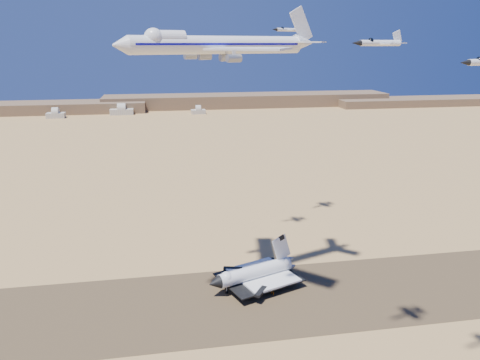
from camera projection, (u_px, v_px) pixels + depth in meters
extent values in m
plane|color=tan|center=(201.00, 305.00, 168.11)|extent=(1200.00, 1200.00, 0.00)
cube|color=brown|center=(201.00, 305.00, 168.10)|extent=(600.00, 50.00, 0.06)
cube|color=brown|center=(0.00, 109.00, 621.75)|extent=(380.00, 60.00, 14.00)
cube|color=brown|center=(248.00, 100.00, 695.82)|extent=(420.00, 60.00, 18.00)
cube|color=brown|center=(431.00, 101.00, 714.33)|extent=(300.00, 60.00, 11.00)
cube|color=beige|center=(56.00, 115.00, 588.64)|extent=(22.00, 14.00, 6.50)
cube|color=beige|center=(122.00, 112.00, 615.80)|extent=(30.00, 15.00, 7.50)
cube|color=beige|center=(198.00, 112.00, 623.01)|extent=(19.00, 12.50, 5.50)
cylinder|color=white|center=(255.00, 272.00, 180.37)|extent=(30.34, 15.53, 5.32)
cone|color=black|center=(215.00, 283.00, 172.05)|extent=(5.76, 6.22, 5.05)
sphere|color=white|center=(227.00, 278.00, 174.21)|extent=(4.94, 4.94, 4.94)
cube|color=white|center=(263.00, 275.00, 182.82)|extent=(27.50, 28.62, 0.85)
cube|color=black|center=(259.00, 277.00, 182.02)|extent=(34.62, 31.25, 0.47)
cube|color=white|center=(281.00, 248.00, 184.24)|extent=(8.49, 3.68, 10.94)
cylinder|color=gray|center=(227.00, 290.00, 175.60)|extent=(0.34, 0.34, 3.04)
cylinder|color=black|center=(227.00, 292.00, 175.88)|extent=(1.13, 0.76, 1.04)
cylinder|color=gray|center=(274.00, 283.00, 180.35)|extent=(0.34, 0.34, 3.04)
cylinder|color=black|center=(273.00, 286.00, 180.63)|extent=(1.13, 0.76, 1.04)
cylinder|color=gray|center=(260.00, 273.00, 188.23)|extent=(0.34, 0.34, 3.04)
cylinder|color=black|center=(260.00, 276.00, 188.51)|extent=(1.13, 0.76, 1.04)
cylinder|color=white|center=(220.00, 45.00, 151.86)|extent=(59.39, 25.59, 5.73)
cone|color=white|center=(120.00, 45.00, 136.56)|extent=(6.13, 6.89, 5.73)
sphere|color=white|center=(154.00, 38.00, 140.80)|extent=(5.91, 5.91, 5.91)
cube|color=white|center=(247.00, 49.00, 140.99)|extent=(25.23, 24.15, 0.63)
cube|color=white|center=(206.00, 48.00, 165.01)|extent=(12.02, 27.79, 0.63)
cube|color=white|center=(311.00, 42.00, 161.81)|extent=(10.69, 10.16, 0.45)
cube|color=white|center=(291.00, 42.00, 171.57)|extent=(6.67, 10.60, 0.45)
cube|color=white|center=(301.00, 25.00, 165.05)|extent=(9.85, 3.97, 12.81)
cylinder|color=gray|center=(227.00, 58.00, 145.32)|extent=(5.00, 3.68, 2.33)
cylinder|color=gray|center=(234.00, 58.00, 137.73)|extent=(5.00, 3.68, 2.33)
cylinder|color=gray|center=(205.00, 56.00, 158.83)|extent=(5.00, 3.68, 2.33)
cylinder|color=gray|center=(190.00, 56.00, 164.75)|extent=(5.00, 3.68, 2.33)
imported|color=#CF6D0C|center=(274.00, 294.00, 174.36)|extent=(0.49, 0.64, 1.59)
imported|color=#CF6D0C|center=(272.00, 291.00, 175.84)|extent=(0.66, 1.00, 1.92)
imported|color=#CF6D0C|center=(272.00, 291.00, 175.95)|extent=(1.18, 0.99, 1.80)
cylinder|color=white|center=(380.00, 43.00, 113.73)|extent=(12.17, 4.91, 1.43)
cone|color=black|center=(357.00, 43.00, 110.56)|extent=(2.93, 2.04, 1.33)
sphere|color=black|center=(371.00, 41.00, 112.26)|extent=(1.43, 1.43, 1.43)
cube|color=white|center=(383.00, 44.00, 114.23)|extent=(5.79, 8.87, 0.26)
cube|color=white|center=(396.00, 43.00, 115.93)|extent=(3.63, 5.55, 0.20)
cube|color=white|center=(397.00, 37.00, 115.61)|extent=(3.04, 1.14, 3.46)
cone|color=black|center=(465.00, 63.00, 97.82)|extent=(2.81, 1.91, 1.28)
sphere|color=black|center=(479.00, 60.00, 99.37)|extent=(1.38, 1.38, 1.38)
cylinder|color=white|center=(252.00, 47.00, 201.60)|extent=(11.22, 3.23, 1.30)
cone|color=black|center=(237.00, 47.00, 199.41)|extent=(2.59, 1.61, 1.21)
sphere|color=black|center=(246.00, 45.00, 200.56)|extent=(1.30, 1.30, 1.30)
cube|color=white|center=(254.00, 47.00, 201.96)|extent=(4.50, 7.89, 0.23)
cube|color=white|center=(262.00, 47.00, 203.12)|extent=(2.83, 4.94, 0.19)
cube|color=white|center=(262.00, 43.00, 202.81)|extent=(2.81, 0.72, 3.15)
cylinder|color=white|center=(287.00, 30.00, 220.07)|extent=(12.44, 7.17, 1.53)
cone|color=black|center=(275.00, 29.00, 215.63)|extent=(3.18, 2.53, 1.42)
sphere|color=black|center=(282.00, 28.00, 218.07)|extent=(1.53, 1.53, 1.53)
cube|color=white|center=(289.00, 30.00, 220.75)|extent=(7.30, 9.54, 0.27)
cube|color=white|center=(296.00, 30.00, 223.16)|extent=(4.57, 5.97, 0.22)
cube|color=white|center=(297.00, 27.00, 222.85)|extent=(3.09, 1.71, 3.70)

